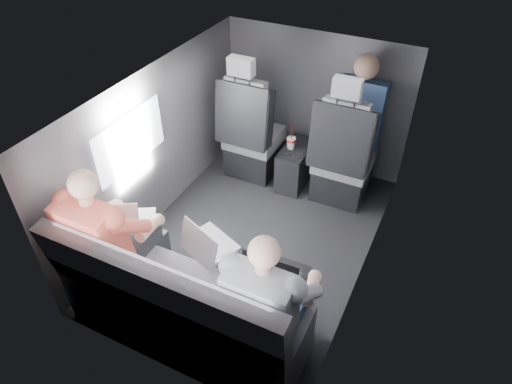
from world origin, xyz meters
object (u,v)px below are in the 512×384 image
at_px(front_seat_left, 251,138).
at_px(laptop_black, 275,274).
at_px(laptop_white, 126,220).
at_px(soda_cup, 291,143).
at_px(passenger_rear_right, 271,300).
at_px(laptop_silver, 207,244).
at_px(rear_bench, 182,309).
at_px(passenger_front_right, 359,114).
at_px(center_console, 296,165).
at_px(front_seat_right, 342,162).
at_px(passenger_rear_left, 112,237).

distance_m(front_seat_left, laptop_black, 1.92).
height_order(laptop_white, laptop_black, laptop_black).
xyz_separation_m(front_seat_left, soda_cup, (0.40, 0.00, 0.06)).
distance_m(laptop_black, passenger_rear_right, 0.18).
xyz_separation_m(front_seat_left, laptop_silver, (0.48, -1.59, 0.23)).
height_order(rear_bench, laptop_black, rear_bench).
distance_m(soda_cup, passenger_front_right, 0.65).
bearing_deg(center_console, rear_bench, -90.00).
relative_size(laptop_silver, passenger_rear_right, 0.34).
bearing_deg(laptop_black, center_console, 107.29).
bearing_deg(laptop_silver, passenger_front_right, 76.32).
xyz_separation_m(front_seat_right, laptop_white, (-1.04, -1.64, 0.23)).
xyz_separation_m(rear_bench, laptop_white, (-0.59, 0.26, 0.32)).
height_order(front_seat_right, rear_bench, front_seat_right).
bearing_deg(front_seat_right, passenger_rear_left, -119.34).
relative_size(front_seat_left, passenger_front_right, 1.46).
xyz_separation_m(center_console, passenger_rear_right, (0.57, -1.85, 0.41)).
height_order(soda_cup, passenger_rear_left, passenger_rear_left).
bearing_deg(soda_cup, center_console, 41.30).
xyz_separation_m(passenger_rear_left, passenger_front_right, (1.04, 2.06, 0.13)).
xyz_separation_m(laptop_black, passenger_front_right, (-0.04, 1.89, 0.12)).
bearing_deg(laptop_black, passenger_front_right, 91.35).
height_order(front_seat_right, passenger_front_right, passenger_front_right).
height_order(front_seat_right, laptop_black, front_seat_right).
distance_m(front_seat_left, laptop_white, 1.66).
height_order(front_seat_left, laptop_silver, front_seat_left).
relative_size(laptop_silver, passenger_front_right, 0.47).
xyz_separation_m(front_seat_left, passenger_rear_right, (1.02, -1.81, 0.21)).
height_order(soda_cup, laptop_black, laptop_black).
xyz_separation_m(soda_cup, passenger_rear_right, (0.62, -1.81, 0.15)).
height_order(laptop_black, passenger_rear_left, passenger_rear_left).
height_order(center_console, passenger_front_right, passenger_front_right).
height_order(passenger_rear_right, passenger_front_right, passenger_front_right).
height_order(laptop_black, passenger_rear_right, passenger_rear_right).
relative_size(laptop_black, passenger_rear_right, 0.30).
xyz_separation_m(rear_bench, passenger_rear_left, (-0.57, 0.10, 0.32)).
relative_size(front_seat_left, front_seat_right, 1.00).
relative_size(front_seat_right, laptop_white, 2.97).
distance_m(center_console, passenger_rear_left, 1.98).
distance_m(passenger_rear_left, passenger_front_right, 2.32).
height_order(front_seat_right, laptop_silver, front_seat_right).
height_order(laptop_silver, passenger_rear_right, passenger_rear_right).
relative_size(front_seat_right, laptop_black, 3.56).
height_order(front_seat_left, laptop_black, front_seat_left).
xyz_separation_m(center_console, laptop_white, (-0.59, -1.68, 0.43)).
height_order(front_seat_left, passenger_rear_right, front_seat_left).
height_order(front_seat_left, passenger_rear_left, front_seat_left).
bearing_deg(laptop_white, laptop_black, 0.16).
xyz_separation_m(soda_cup, laptop_black, (0.57, -1.64, 0.17)).
relative_size(passenger_rear_right, passenger_front_right, 1.36).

